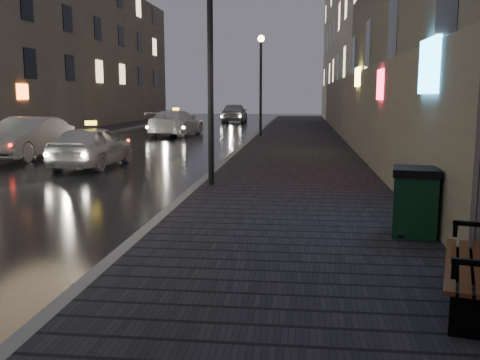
% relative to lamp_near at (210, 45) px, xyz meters
% --- Properties ---
extents(ground, '(120.00, 120.00, 0.00)m').
position_rel_lamp_near_xyz_m(ground, '(-1.85, -6.00, -3.49)').
color(ground, black).
rests_on(ground, ground).
extents(sidewalk, '(4.60, 58.00, 0.15)m').
position_rel_lamp_near_xyz_m(sidewalk, '(2.05, 15.00, -3.41)').
color(sidewalk, black).
rests_on(sidewalk, ground).
extents(curb, '(0.20, 58.00, 0.15)m').
position_rel_lamp_near_xyz_m(curb, '(-0.35, 15.00, -3.41)').
color(curb, slate).
rests_on(curb, ground).
extents(sidewalk_far, '(2.40, 58.00, 0.15)m').
position_rel_lamp_near_xyz_m(sidewalk_far, '(-10.55, 15.00, -3.41)').
color(sidewalk_far, black).
rests_on(sidewalk_far, ground).
extents(curb_far, '(0.20, 58.00, 0.15)m').
position_rel_lamp_near_xyz_m(curb_far, '(-9.25, 15.00, -3.41)').
color(curb_far, slate).
rests_on(curb_far, ground).
extents(building_near, '(1.80, 50.00, 13.00)m').
position_rel_lamp_near_xyz_m(building_near, '(5.25, 19.00, 3.01)').
color(building_near, '#605B54').
rests_on(building_near, ground).
extents(building_far_c, '(6.00, 22.00, 11.00)m').
position_rel_lamp_near_xyz_m(building_far_c, '(-15.35, 33.00, 2.01)').
color(building_far_c, '#6B6051').
rests_on(building_far_c, ground).
extents(lamp_near, '(0.36, 0.36, 5.28)m').
position_rel_lamp_near_xyz_m(lamp_near, '(0.00, 0.00, 0.00)').
color(lamp_near, black).
rests_on(lamp_near, sidewalk).
extents(lamp_far, '(0.36, 0.36, 5.28)m').
position_rel_lamp_near_xyz_m(lamp_far, '(0.00, 16.00, 0.00)').
color(lamp_far, black).
rests_on(lamp_far, sidewalk).
extents(trash_bin, '(0.81, 0.81, 1.07)m').
position_rel_lamp_near_xyz_m(trash_bin, '(3.95, -4.37, -2.80)').
color(trash_bin, black).
rests_on(trash_bin, sidewalk).
extents(taxi_near, '(1.70, 4.04, 1.36)m').
position_rel_lamp_near_xyz_m(taxi_near, '(-4.59, 3.88, -2.81)').
color(taxi_near, silver).
rests_on(taxi_near, ground).
extents(car_left_mid, '(1.77, 4.64, 1.51)m').
position_rel_lamp_near_xyz_m(car_left_mid, '(-7.94, 6.03, -2.73)').
color(car_left_mid, '#A2A2AA').
rests_on(car_left_mid, ground).
extents(taxi_mid, '(2.69, 5.26, 1.46)m').
position_rel_lamp_near_xyz_m(taxi_mid, '(-5.05, 17.75, -2.76)').
color(taxi_mid, white).
rests_on(taxi_mid, ground).
extents(car_far, '(2.09, 4.91, 1.66)m').
position_rel_lamp_near_xyz_m(car_far, '(-3.45, 32.41, -2.66)').
color(car_far, '#95969C').
rests_on(car_far, ground).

